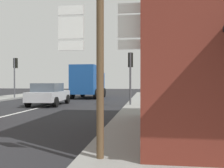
{
  "coord_description": "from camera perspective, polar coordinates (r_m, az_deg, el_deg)",
  "views": [
    {
      "loc": [
        6.42,
        -4.59,
        1.59
      ],
      "look_at": [
        4.29,
        11.14,
        1.43
      ],
      "focal_mm": 41.73,
      "sensor_mm": 36.0,
      "label": 1
    }
  ],
  "objects": [
    {
      "name": "ground_plane",
      "position": [
        16.02,
        -16.02,
        -5.13
      ],
      "size": [
        80.0,
        80.0,
        0.0
      ],
      "primitive_type": "plane",
      "color": "#232326"
    },
    {
      "name": "sidewalk_right",
      "position": [
        12.68,
        8.67,
        -6.3
      ],
      "size": [
        3.1,
        44.0,
        0.14
      ],
      "primitive_type": "cube",
      "color": "gray",
      "rests_on": "ground"
    },
    {
      "name": "sedan_far",
      "position": [
        17.75,
        -13.7,
        -2.11
      ],
      "size": [
        2.11,
        4.27,
        1.47
      ],
      "color": "#B7BABF",
      "rests_on": "ground"
    },
    {
      "name": "delivery_truck",
      "position": [
        24.69,
        -5.24,
        0.73
      ],
      "size": [
        2.65,
        5.08,
        3.05
      ],
      "color": "#19478C",
      "rests_on": "ground"
    },
    {
      "name": "route_sign_post",
      "position": [
        4.92,
        -2.59,
        4.31
      ],
      "size": [
        1.66,
        0.14,
        3.2
      ],
      "color": "brown",
      "rests_on": "ground"
    },
    {
      "name": "traffic_light_far_left",
      "position": [
        25.04,
        -20.44,
        3.16
      ],
      "size": [
        0.3,
        0.49,
        3.69
      ],
      "color": "#47474C",
      "rests_on": "ground"
    },
    {
      "name": "traffic_light_near_right",
      "position": [
        16.36,
        4.08,
        3.79
      ],
      "size": [
        0.3,
        0.49,
        3.38
      ],
      "color": "#47474C",
      "rests_on": "ground"
    }
  ]
}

